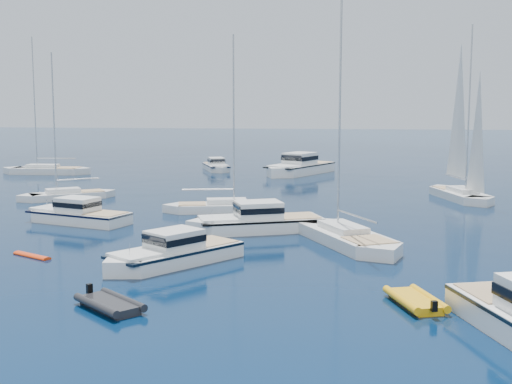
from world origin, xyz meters
TOP-DOWN VIEW (x-y plane):
  - ground at (0.00, 0.00)m, footprint 400.00×400.00m
  - motor_cruiser_left at (-5.73, 8.48)m, footprint 7.90×9.16m
  - motor_cruiser_centre at (-2.39, 18.61)m, footprint 10.66×6.70m
  - motor_cruiser_far_l at (-16.15, 20.27)m, footprint 9.75×5.67m
  - motor_cruiser_distant at (-2.00, 56.65)m, footprint 9.51×13.38m
  - motor_cruiser_horizon at (-13.04, 59.80)m, footprint 5.36×8.59m
  - sailboat_mid_r at (3.86, 15.25)m, footprint 8.24×12.11m
  - sailboat_mid_l at (-21.78, 31.93)m, footprint 9.15×7.37m
  - sailboat_centre at (-6.27, 26.72)m, footprint 10.42×4.91m
  - sailboat_sails_r at (14.35, 36.66)m, footprint 5.69×11.48m
  - sailboat_far_l at (-33.36, 52.78)m, footprint 12.01×3.52m
  - tender_yellow at (6.88, 2.48)m, footprint 3.09×4.14m
  - tender_grey_near at (-6.36, 0.19)m, footprint 4.09×3.94m
  - kayak_orange at (-14.29, 9.21)m, footprint 2.81×1.89m

SIDE VIEW (x-z plane):
  - ground at x=0.00m, z-range 0.00..0.00m
  - motor_cruiser_left at x=-5.73m, z-range -1.22..1.22m
  - motor_cruiser_centre at x=-2.39m, z-range -1.34..1.34m
  - motor_cruiser_far_l at x=-16.15m, z-range -1.22..1.22m
  - motor_cruiser_distant at x=-2.00m, z-range -1.71..1.71m
  - motor_cruiser_horizon at x=-13.04m, z-range -1.08..1.08m
  - sailboat_mid_r at x=3.86m, z-range -8.82..8.82m
  - sailboat_mid_l at x=-21.78m, z-range -6.93..6.93m
  - sailboat_centre at x=-6.27m, z-range -7.42..7.42m
  - sailboat_sails_r at x=14.35m, z-range -8.17..8.17m
  - sailboat_far_l at x=-33.36m, z-range -8.75..8.75m
  - tender_yellow at x=6.88m, z-range -0.47..0.47m
  - tender_grey_near at x=-6.36m, z-range -0.47..0.47m
  - kayak_orange at x=-14.29m, z-range -0.15..0.15m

